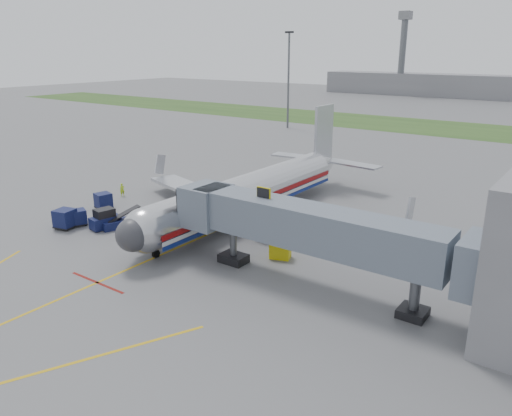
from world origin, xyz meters
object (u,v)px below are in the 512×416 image
Objects in this scene: baggage_tug at (105,220)px; belt_loader at (119,223)px; ramp_worker at (122,190)px; airliner at (249,192)px.

baggage_tug is 0.76× the size of belt_loader.
belt_loader reaches higher than ramp_worker.
airliner is 13.42m from belt_loader.
airliner is at bearing 50.78° from belt_loader.
airliner reaches higher than ramp_worker.
belt_loader is at bearing 40.79° from baggage_tug.
baggage_tug is at bearing -139.21° from belt_loader.
baggage_tug is at bearing -130.12° from airliner.
belt_loader is at bearing -129.22° from airliner.
baggage_tug is at bearing -106.45° from ramp_worker.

